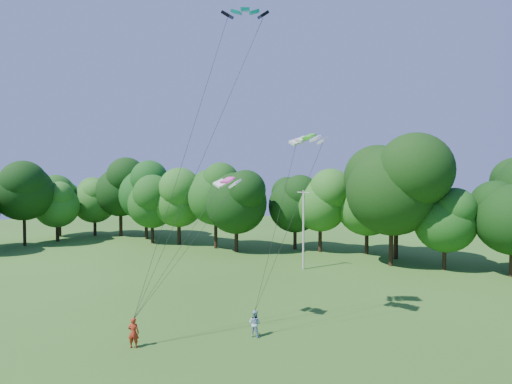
% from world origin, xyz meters
% --- Properties ---
extents(utility_pole, '(1.59, 0.66, 8.33)m').
position_xyz_m(utility_pole, '(-1.65, 27.49, 4.28)').
color(utility_pole, '#B5B4AC').
rests_on(utility_pole, ground).
extents(kite_flyer_left, '(0.74, 0.64, 1.72)m').
position_xyz_m(kite_flyer_left, '(-4.27, 4.81, 0.86)').
color(kite_flyer_left, '#AC2816').
rests_on(kite_flyer_left, ground).
extents(kite_flyer_right, '(0.80, 0.64, 1.60)m').
position_xyz_m(kite_flyer_right, '(1.27, 9.17, 0.80)').
color(kite_flyer_right, '#9CBBD8').
rests_on(kite_flyer_right, ground).
extents(kite_teal, '(2.88, 2.17, 0.54)m').
position_xyz_m(kite_teal, '(0.76, 8.98, 19.60)').
color(kite_teal, '#05A09C').
rests_on(kite_teal, ground).
extents(kite_green, '(2.47, 1.44, 0.46)m').
position_xyz_m(kite_green, '(3.92, 11.55, 12.21)').
color(kite_green, green).
rests_on(kite_green, ground).
extents(kite_pink, '(1.85, 1.09, 0.42)m').
position_xyz_m(kite_pink, '(-0.71, 9.43, 9.49)').
color(kite_pink, '#FF46AD').
rests_on(kite_pink, ground).
extents(tree_back_west, '(9.07, 9.07, 13.20)m').
position_xyz_m(tree_back_west, '(-30.47, 36.82, 8.24)').
color(tree_back_west, '#332614').
rests_on(tree_back_west, ground).
extents(tree_back_center, '(10.74, 10.74, 15.62)m').
position_xyz_m(tree_back_center, '(6.55, 33.07, 9.76)').
color(tree_back_center, black).
rests_on(tree_back_center, ground).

